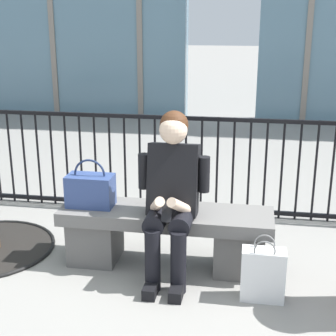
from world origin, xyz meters
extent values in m
plane|color=gray|center=(0.00, 0.00, 0.00)|extent=(60.00, 60.00, 0.00)
cube|color=slate|center=(0.00, 0.00, 0.40)|extent=(1.60, 0.44, 0.10)
cube|color=#605E5B|center=(-0.56, 0.00, 0.17)|extent=(0.36, 0.37, 0.35)
cube|color=#605E5B|center=(0.56, 0.00, 0.17)|extent=(0.36, 0.37, 0.35)
cylinder|color=black|center=(-0.02, -0.18, 0.47)|extent=(0.15, 0.40, 0.15)
cylinder|color=black|center=(-0.02, -0.38, 0.23)|extent=(0.11, 0.11, 0.45)
cube|color=black|center=(-0.02, -0.44, 0.04)|extent=(0.09, 0.22, 0.08)
cylinder|color=black|center=(0.16, -0.18, 0.47)|extent=(0.15, 0.40, 0.15)
cylinder|color=black|center=(0.16, -0.38, 0.23)|extent=(0.11, 0.11, 0.45)
cube|color=black|center=(0.16, -0.44, 0.04)|extent=(0.09, 0.22, 0.08)
cube|color=black|center=(0.07, -0.04, 0.71)|extent=(0.36, 0.30, 0.55)
cylinder|color=black|center=(-0.15, -0.04, 0.76)|extent=(0.08, 0.08, 0.26)
cylinder|color=beige|center=(-0.01, -0.26, 0.59)|extent=(0.16, 0.28, 0.20)
cylinder|color=black|center=(0.29, -0.04, 0.76)|extent=(0.08, 0.08, 0.26)
cylinder|color=beige|center=(0.15, -0.26, 0.59)|extent=(0.16, 0.28, 0.20)
cube|color=black|center=(0.07, -0.32, 0.57)|extent=(0.07, 0.10, 0.13)
sphere|color=beige|center=(0.07, -0.06, 1.08)|extent=(0.20, 0.20, 0.20)
sphere|color=#472816|center=(0.07, -0.03, 1.11)|extent=(0.20, 0.20, 0.20)
cube|color=#33477F|center=(-0.58, -0.01, 0.57)|extent=(0.35, 0.20, 0.24)
torus|color=#1E2A4C|center=(-0.58, -0.01, 0.70)|extent=(0.24, 0.02, 0.24)
cube|color=white|center=(0.73, -0.37, 0.18)|extent=(0.29, 0.14, 0.36)
torus|color=slate|center=(0.73, -0.42, 0.38)|extent=(0.14, 0.01, 0.14)
torus|color=slate|center=(0.73, -0.32, 0.38)|extent=(0.14, 0.01, 0.14)
cylinder|color=black|center=(-1.80, 1.09, 0.48)|extent=(0.02, 0.02, 0.96)
cylinder|color=black|center=(-1.65, 1.09, 0.48)|extent=(0.02, 0.02, 0.96)
cylinder|color=black|center=(-1.50, 1.09, 0.48)|extent=(0.02, 0.02, 0.96)
cylinder|color=black|center=(-1.35, 1.09, 0.48)|extent=(0.02, 0.02, 0.96)
cylinder|color=black|center=(-1.20, 1.09, 0.48)|extent=(0.02, 0.02, 0.96)
cylinder|color=black|center=(-1.05, 1.09, 0.48)|extent=(0.02, 0.02, 0.96)
cylinder|color=black|center=(-0.90, 1.09, 0.48)|extent=(0.02, 0.02, 0.96)
cylinder|color=black|center=(-0.75, 1.09, 0.48)|extent=(0.02, 0.02, 0.96)
cylinder|color=black|center=(-0.60, 1.09, 0.48)|extent=(0.02, 0.02, 0.96)
cylinder|color=black|center=(-0.45, 1.09, 0.48)|extent=(0.02, 0.02, 0.96)
cylinder|color=black|center=(-0.30, 1.09, 0.48)|extent=(0.02, 0.02, 0.96)
cylinder|color=black|center=(-0.15, 1.09, 0.48)|extent=(0.02, 0.02, 0.96)
cylinder|color=black|center=(0.00, 1.09, 0.48)|extent=(0.02, 0.02, 0.96)
cylinder|color=black|center=(0.15, 1.09, 0.48)|extent=(0.02, 0.02, 0.96)
cylinder|color=black|center=(0.30, 1.09, 0.48)|extent=(0.02, 0.02, 0.96)
cylinder|color=black|center=(0.45, 1.09, 0.48)|extent=(0.02, 0.02, 0.96)
cylinder|color=black|center=(0.60, 1.09, 0.48)|extent=(0.02, 0.02, 0.96)
cylinder|color=black|center=(0.75, 1.09, 0.48)|extent=(0.02, 0.02, 0.96)
cylinder|color=black|center=(0.90, 1.09, 0.48)|extent=(0.02, 0.02, 0.96)
cylinder|color=black|center=(1.05, 1.09, 0.48)|extent=(0.02, 0.02, 0.96)
cylinder|color=black|center=(1.20, 1.09, 0.48)|extent=(0.02, 0.02, 0.96)
cylinder|color=black|center=(1.35, 1.09, 0.48)|extent=(0.02, 0.02, 0.96)
cube|color=black|center=(0.00, 1.09, 0.05)|extent=(8.38, 0.04, 0.04)
cube|color=black|center=(0.00, 1.09, 0.94)|extent=(8.38, 0.04, 0.04)
camera|label=1|loc=(0.61, -3.41, 1.84)|focal=53.06mm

